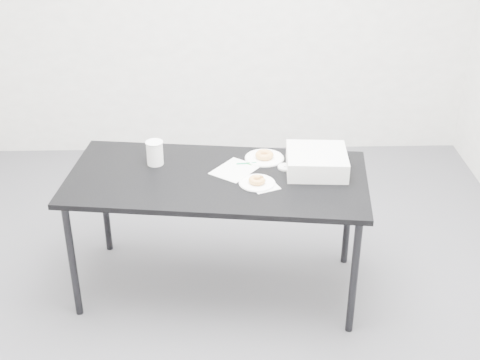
{
  "coord_description": "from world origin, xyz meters",
  "views": [
    {
      "loc": [
        -0.02,
        -3.23,
        2.55
      ],
      "look_at": [
        0.07,
        0.02,
        0.77
      ],
      "focal_mm": 50.0,
      "sensor_mm": 36.0,
      "label": 1
    }
  ],
  "objects_px": {
    "donut_near": "(257,180)",
    "coffee_cup": "(155,153)",
    "bakery_box": "(317,161)",
    "plate_near": "(257,183)",
    "donut_far": "(264,155)",
    "scorecard": "(235,170)",
    "pen": "(246,163)",
    "plate_far": "(264,158)",
    "table": "(217,185)"
  },
  "relations": [
    {
      "from": "plate_near",
      "to": "bakery_box",
      "type": "height_order",
      "value": "bakery_box"
    },
    {
      "from": "table",
      "to": "plate_near",
      "type": "relative_size",
      "value": 8.8
    },
    {
      "from": "coffee_cup",
      "to": "plate_far",
      "type": "bearing_deg",
      "value": 4.42
    },
    {
      "from": "plate_near",
      "to": "bakery_box",
      "type": "relative_size",
      "value": 0.6
    },
    {
      "from": "scorecard",
      "to": "bakery_box",
      "type": "distance_m",
      "value": 0.47
    },
    {
      "from": "plate_far",
      "to": "coffee_cup",
      "type": "distance_m",
      "value": 0.64
    },
    {
      "from": "donut_far",
      "to": "scorecard",
      "type": "bearing_deg",
      "value": -141.85
    },
    {
      "from": "plate_far",
      "to": "coffee_cup",
      "type": "height_order",
      "value": "coffee_cup"
    },
    {
      "from": "table",
      "to": "donut_near",
      "type": "distance_m",
      "value": 0.25
    },
    {
      "from": "donut_near",
      "to": "coffee_cup",
      "type": "bearing_deg",
      "value": 156.01
    },
    {
      "from": "plate_near",
      "to": "plate_far",
      "type": "xyz_separation_m",
      "value": [
        0.06,
        0.31,
        -0.0
      ]
    },
    {
      "from": "plate_far",
      "to": "coffee_cup",
      "type": "relative_size",
      "value": 1.61
    },
    {
      "from": "pen",
      "to": "plate_far",
      "type": "distance_m",
      "value": 0.13
    },
    {
      "from": "donut_far",
      "to": "coffee_cup",
      "type": "bearing_deg",
      "value": -175.58
    },
    {
      "from": "bakery_box",
      "to": "pen",
      "type": "bearing_deg",
      "value": 171.17
    },
    {
      "from": "pen",
      "to": "table",
      "type": "bearing_deg",
      "value": -145.64
    },
    {
      "from": "pen",
      "to": "bakery_box",
      "type": "relative_size",
      "value": 0.34
    },
    {
      "from": "scorecard",
      "to": "donut_far",
      "type": "xyz_separation_m",
      "value": [
        0.18,
        0.14,
        0.02
      ]
    },
    {
      "from": "coffee_cup",
      "to": "donut_far",
      "type": "bearing_deg",
      "value": 4.42
    },
    {
      "from": "donut_far",
      "to": "bakery_box",
      "type": "bearing_deg",
      "value": -28.4
    },
    {
      "from": "pen",
      "to": "donut_near",
      "type": "bearing_deg",
      "value": -84.31
    },
    {
      "from": "table",
      "to": "scorecard",
      "type": "height_order",
      "value": "scorecard"
    },
    {
      "from": "pen",
      "to": "plate_far",
      "type": "relative_size",
      "value": 0.5
    },
    {
      "from": "bakery_box",
      "to": "table",
      "type": "bearing_deg",
      "value": -170.5
    },
    {
      "from": "pen",
      "to": "donut_near",
      "type": "xyz_separation_m",
      "value": [
        0.05,
        -0.24,
        0.02
      ]
    },
    {
      "from": "plate_far",
      "to": "table",
      "type": "bearing_deg",
      "value": -142.63
    },
    {
      "from": "table",
      "to": "donut_near",
      "type": "relative_size",
      "value": 18.74
    },
    {
      "from": "scorecard",
      "to": "plate_near",
      "type": "bearing_deg",
      "value": -17.5
    },
    {
      "from": "coffee_cup",
      "to": "bakery_box",
      "type": "bearing_deg",
      "value": -6.53
    },
    {
      "from": "coffee_cup",
      "to": "table",
      "type": "bearing_deg",
      "value": -24.69
    },
    {
      "from": "pen",
      "to": "coffee_cup",
      "type": "distance_m",
      "value": 0.53
    },
    {
      "from": "pen",
      "to": "coffee_cup",
      "type": "relative_size",
      "value": 0.81
    },
    {
      "from": "plate_near",
      "to": "plate_far",
      "type": "bearing_deg",
      "value": 79.11
    },
    {
      "from": "donut_far",
      "to": "table",
      "type": "bearing_deg",
      "value": -142.63
    },
    {
      "from": "pen",
      "to": "plate_near",
      "type": "distance_m",
      "value": 0.24
    },
    {
      "from": "donut_far",
      "to": "coffee_cup",
      "type": "xyz_separation_m",
      "value": [
        -0.64,
        -0.05,
        0.05
      ]
    },
    {
      "from": "table",
      "to": "bakery_box",
      "type": "relative_size",
      "value": 5.24
    },
    {
      "from": "plate_near",
      "to": "donut_near",
      "type": "relative_size",
      "value": 2.13
    },
    {
      "from": "pen",
      "to": "donut_near",
      "type": "height_order",
      "value": "donut_near"
    },
    {
      "from": "pen",
      "to": "bakery_box",
      "type": "bearing_deg",
      "value": -18.5
    },
    {
      "from": "donut_near",
      "to": "coffee_cup",
      "type": "height_order",
      "value": "coffee_cup"
    },
    {
      "from": "scorecard",
      "to": "donut_near",
      "type": "distance_m",
      "value": 0.21
    },
    {
      "from": "plate_far",
      "to": "donut_far",
      "type": "relative_size",
      "value": 2.13
    },
    {
      "from": "donut_far",
      "to": "plate_near",
      "type": "bearing_deg",
      "value": -100.89
    },
    {
      "from": "plate_near",
      "to": "donut_far",
      "type": "distance_m",
      "value": 0.31
    },
    {
      "from": "donut_far",
      "to": "bakery_box",
      "type": "height_order",
      "value": "bakery_box"
    },
    {
      "from": "plate_far",
      "to": "coffee_cup",
      "type": "bearing_deg",
      "value": -175.58
    },
    {
      "from": "donut_near",
      "to": "bakery_box",
      "type": "relative_size",
      "value": 0.28
    },
    {
      "from": "scorecard",
      "to": "coffee_cup",
      "type": "height_order",
      "value": "coffee_cup"
    },
    {
      "from": "table",
      "to": "plate_near",
      "type": "height_order",
      "value": "plate_near"
    }
  ]
}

